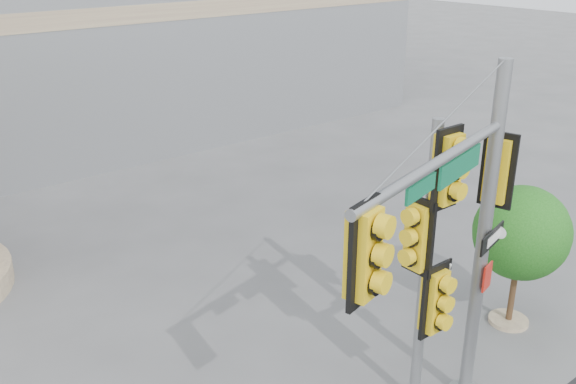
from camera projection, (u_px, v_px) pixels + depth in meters
main_signal_pole at (461, 227)px, 9.28m from camera, size 4.56×1.53×5.99m
secondary_signal_pole at (430, 251)px, 10.07m from camera, size 0.87×0.66×5.14m
street_tree at (521, 236)px, 12.88m from camera, size 1.97×1.92×3.06m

